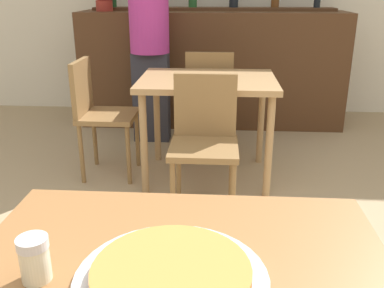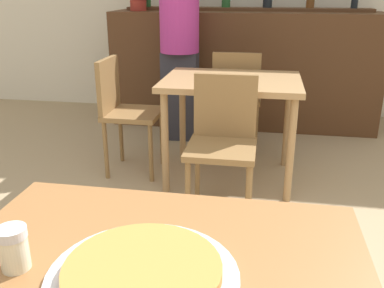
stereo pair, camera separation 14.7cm
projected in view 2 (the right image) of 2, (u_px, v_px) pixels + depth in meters
The scene contains 9 objects.
dining_table_far at pixel (232, 92), 2.99m from camera, with size 0.95×0.73×0.75m.
bar_counter at pixel (243, 70), 4.30m from camera, with size 2.60×0.56×1.12m.
bar_back_shelf at pixel (242, 2), 4.21m from camera, with size 2.39×0.24×0.35m.
chair_far_side_front at pixel (223, 136), 2.54m from camera, with size 0.40×0.40×0.86m.
chair_far_side_back at pixel (237, 94), 3.54m from camera, with size 0.40×0.40×0.86m.
chair_far_side_left at pixel (123, 106), 3.16m from camera, with size 0.40×0.40×0.86m.
pizza_tray at pixel (143, 273), 0.94m from camera, with size 0.43×0.43×0.04m.
cheese_shaker at pixel (14, 248), 0.97m from camera, with size 0.07×0.07×0.10m.
person_standing at pixel (180, 40), 3.73m from camera, with size 0.34×0.34×1.68m.
Camera 2 is at (0.23, -0.81, 1.35)m, focal length 40.00 mm.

